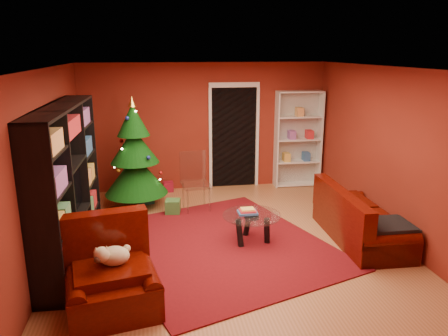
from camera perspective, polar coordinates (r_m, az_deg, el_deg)
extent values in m
cube|color=#975B36|center=(6.82, 0.56, -9.63)|extent=(5.00, 5.50, 0.05)
cube|color=silver|center=(6.19, 0.63, 13.22)|extent=(5.00, 5.50, 0.05)
cube|color=maroon|center=(9.07, -2.48, 5.42)|extent=(5.00, 0.05, 2.60)
cube|color=maroon|center=(6.45, -22.09, 0.26)|extent=(0.05, 5.50, 2.60)
cube|color=maroon|center=(7.25, 20.67, 1.95)|extent=(0.05, 5.50, 2.60)
cube|color=#620C12|center=(6.65, -0.55, -9.99)|extent=(3.84, 4.14, 0.02)
cube|color=teal|center=(8.49, -10.36, -3.52)|extent=(0.38, 0.38, 0.30)
cube|color=#2E6229|center=(7.87, -6.69, -5.05)|extent=(0.29, 0.29, 0.26)
cube|color=maroon|center=(9.11, -7.29, -2.42)|extent=(0.21, 0.21, 0.20)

